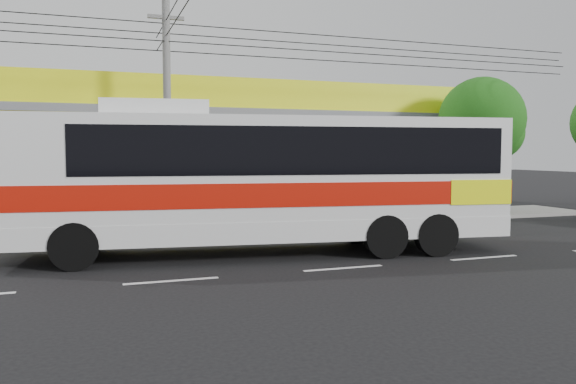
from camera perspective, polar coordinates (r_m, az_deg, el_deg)
name	(u,v)px	position (r m, az deg, el deg)	size (l,w,h in m)	color
ground	(305,251)	(15.66, 1.78, -6.00)	(120.00, 120.00, 0.00)	black
sidewalk	(249,223)	(21.30, -4.03, -3.14)	(30.00, 3.20, 0.15)	gray
lane_markings	(343,268)	(13.40, 5.64, -7.73)	(50.00, 0.12, 0.01)	silver
storefront_building	(217,162)	(26.52, -7.21, 3.06)	(22.60, 9.20, 5.70)	#ADA48B
coach_bus	(269,174)	(15.00, -1.95, 1.86)	(13.33, 4.47, 4.03)	silver
utility_pole	(166,36)	(20.03, -12.27, 15.25)	(34.00, 14.00, 8.07)	#5F5F5C
tree_near	(485,123)	(25.18, 19.35, 6.68)	(3.56, 3.56, 5.90)	#331E14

